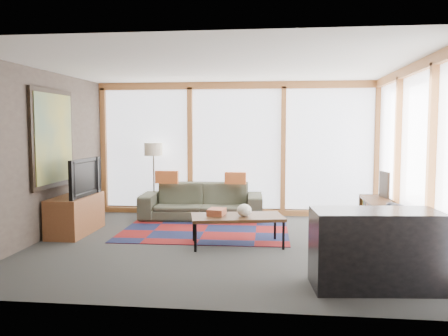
# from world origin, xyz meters

# --- Properties ---
(ground) EXTENTS (5.50, 5.50, 0.00)m
(ground) POSITION_xyz_m (0.00, 0.00, 0.00)
(ground) COLOR #2A2A28
(ground) RESTS_ON ground
(room_envelope) EXTENTS (5.52, 5.02, 2.62)m
(room_envelope) POSITION_xyz_m (0.49, 0.56, 1.54)
(room_envelope) COLOR #40342F
(room_envelope) RESTS_ON ground
(rug) EXTENTS (2.79, 1.83, 0.01)m
(rug) POSITION_xyz_m (-0.37, 0.78, 0.01)
(rug) COLOR maroon
(rug) RESTS_ON ground
(sofa) EXTENTS (2.33, 1.03, 0.67)m
(sofa) POSITION_xyz_m (-0.61, 1.93, 0.33)
(sofa) COLOR #33382A
(sofa) RESTS_ON ground
(pillow_left) EXTENTS (0.44, 0.15, 0.24)m
(pillow_left) POSITION_xyz_m (-1.27, 1.91, 0.78)
(pillow_left) COLOR #B65827
(pillow_left) RESTS_ON sofa
(pillow_right) EXTENTS (0.40, 0.13, 0.22)m
(pillow_right) POSITION_xyz_m (0.03, 1.98, 0.77)
(pillow_right) COLOR #B65827
(pillow_right) RESTS_ON sofa
(floor_lamp) EXTENTS (0.36, 0.36, 1.42)m
(floor_lamp) POSITION_xyz_m (-1.59, 2.18, 0.71)
(floor_lamp) COLOR #2D2215
(floor_lamp) RESTS_ON ground
(coffee_table) EXTENTS (1.43, 0.93, 0.44)m
(coffee_table) POSITION_xyz_m (0.24, -0.02, 0.22)
(coffee_table) COLOR #321A10
(coffee_table) RESTS_ON ground
(book_stack) EXTENTS (0.27, 0.32, 0.10)m
(book_stack) POSITION_xyz_m (-0.06, -0.02, 0.49)
(book_stack) COLOR #99492C
(book_stack) RESTS_ON coffee_table
(vase) EXTENTS (0.22, 0.22, 0.18)m
(vase) POSITION_xyz_m (0.35, -0.07, 0.53)
(vase) COLOR silver
(vase) RESTS_ON coffee_table
(bookshelf) EXTENTS (0.41, 2.27, 0.57)m
(bookshelf) POSITION_xyz_m (2.43, 0.41, 0.28)
(bookshelf) COLOR #321A10
(bookshelf) RESTS_ON ground
(bowl_a) EXTENTS (0.25, 0.25, 0.11)m
(bowl_a) POSITION_xyz_m (2.47, -0.11, 0.62)
(bowl_a) COLOR black
(bowl_a) RESTS_ON bookshelf
(bowl_b) EXTENTS (0.19, 0.19, 0.08)m
(bowl_b) POSITION_xyz_m (2.46, 0.18, 0.61)
(bowl_b) COLOR black
(bowl_b) RESTS_ON bookshelf
(shelf_picture) EXTENTS (0.11, 0.33, 0.43)m
(shelf_picture) POSITION_xyz_m (2.57, 1.20, 0.78)
(shelf_picture) COLOR black
(shelf_picture) RESTS_ON bookshelf
(tv_console) EXTENTS (0.51, 1.23, 0.62)m
(tv_console) POSITION_xyz_m (-2.44, 0.47, 0.31)
(tv_console) COLOR brown
(tv_console) RESTS_ON ground
(television) EXTENTS (0.18, 1.07, 0.61)m
(television) POSITION_xyz_m (-2.36, 0.45, 0.92)
(television) COLOR black
(television) RESTS_ON tv_console
(bar_counter) EXTENTS (1.39, 0.76, 0.85)m
(bar_counter) POSITION_xyz_m (1.88, -1.68, 0.42)
(bar_counter) COLOR black
(bar_counter) RESTS_ON ground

